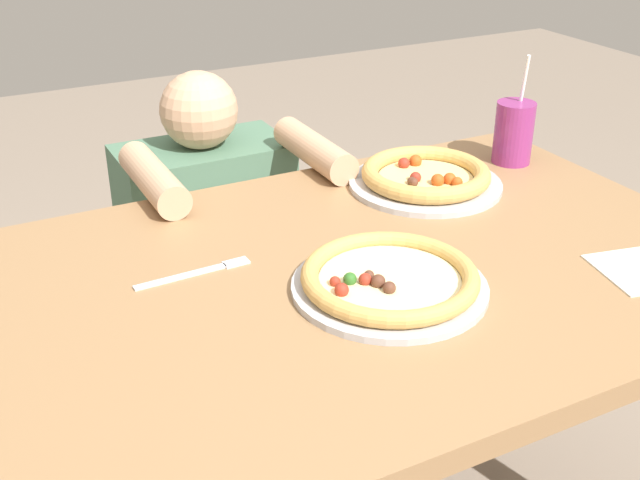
% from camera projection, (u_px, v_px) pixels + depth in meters
% --- Properties ---
extents(dining_table, '(1.30, 0.88, 0.75)m').
position_uv_depth(dining_table, '(368.00, 318.00, 1.41)').
color(dining_table, '#936D47').
rests_on(dining_table, ground).
extents(pizza_near, '(0.32, 0.32, 0.04)m').
position_uv_depth(pizza_near, '(389.00, 280.00, 1.27)').
color(pizza_near, '#B7B7BC').
rests_on(pizza_near, dining_table).
extents(pizza_far, '(0.32, 0.32, 0.05)m').
position_uv_depth(pizza_far, '(426.00, 177.00, 1.65)').
color(pizza_far, '#B7B7BC').
rests_on(pizza_far, dining_table).
extents(drink_cup_colored, '(0.09, 0.09, 0.24)m').
position_uv_depth(drink_cup_colored, '(514.00, 132.00, 1.76)').
color(drink_cup_colored, '#8C2D72').
rests_on(drink_cup_colored, dining_table).
extents(fork, '(0.20, 0.03, 0.00)m').
position_uv_depth(fork, '(199.00, 272.00, 1.33)').
color(fork, silver).
rests_on(fork, dining_table).
extents(diner_seated, '(0.43, 0.53, 0.93)m').
position_uv_depth(diner_seated, '(211.00, 273.00, 2.03)').
color(diner_seated, '#333847').
rests_on(diner_seated, ground).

